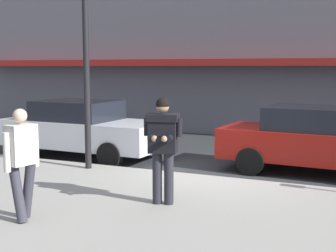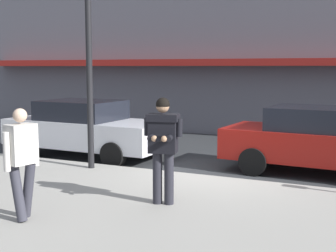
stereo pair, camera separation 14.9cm
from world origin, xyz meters
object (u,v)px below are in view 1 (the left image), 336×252
(parked_sedan_mid, at_px, (320,140))
(pedestrian_in_light_coat, at_px, (22,157))
(parked_sedan_near, at_px, (82,128))
(man_texting_on_phone, at_px, (163,139))
(street_lamp_post, at_px, (86,35))

(parked_sedan_mid, bearing_deg, pedestrian_in_light_coat, -122.81)
(parked_sedan_near, bearing_deg, man_texting_on_phone, -41.19)
(street_lamp_post, bearing_deg, parked_sedan_mid, 24.35)
(parked_sedan_near, xyz_separation_m, man_texting_on_phone, (4.03, -3.52, 0.46))
(parked_sedan_near, bearing_deg, parked_sedan_mid, 4.89)
(parked_sedan_near, distance_m, parked_sedan_mid, 6.13)
(parked_sedan_near, xyz_separation_m, street_lamp_post, (1.29, -1.66, 2.35))
(parked_sedan_near, relative_size, man_texting_on_phone, 2.52)
(pedestrian_in_light_coat, bearing_deg, parked_sedan_near, 115.50)
(parked_sedan_mid, bearing_deg, man_texting_on_phone, -117.28)
(parked_sedan_near, height_order, street_lamp_post, street_lamp_post)
(parked_sedan_mid, xyz_separation_m, man_texting_on_phone, (-2.09, -4.05, 0.46))
(man_texting_on_phone, xyz_separation_m, pedestrian_in_light_coat, (-1.57, -1.63, -0.14))
(street_lamp_post, bearing_deg, pedestrian_in_light_coat, -71.60)
(man_texting_on_phone, bearing_deg, street_lamp_post, 145.67)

